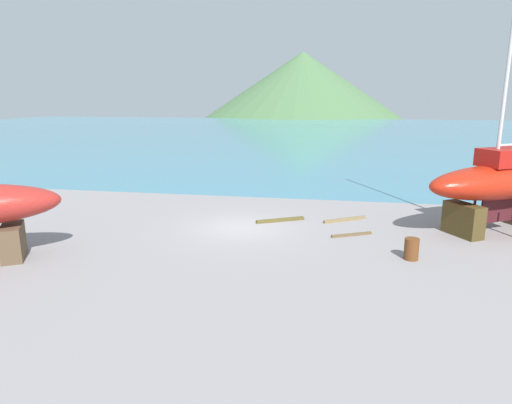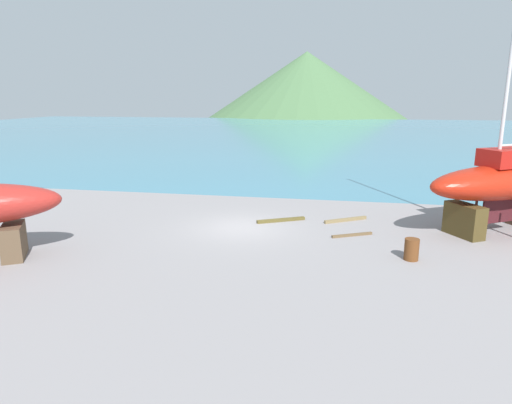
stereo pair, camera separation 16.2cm
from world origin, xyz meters
The scene contains 8 objects.
ground_plane centered at (0.00, -5.77, 0.00)m, with size 48.71×48.71×0.00m, color gray.
sea_water centered at (0.00, 55.13, 0.00)m, with size 163.12×97.44×0.01m, color teal.
headland_hill centered at (-7.58, 126.12, 0.00)m, with size 118.20×118.20×38.60m, color #4B7045.
sailboat_mid_port centered at (11.23, 1.59, 2.19)m, with size 7.58×5.78×12.92m.
barrel_tar_black centered at (7.00, -2.85, 0.40)m, with size 0.52×0.52×0.80m, color brown.
timber_plank_near centered at (1.63, 1.41, 0.07)m, with size 2.40×0.21×0.14m, color brown.
timber_plank_far centered at (4.66, 2.03, 0.07)m, with size 2.29×0.15×0.15m, color olive.
timber_short_skew centered at (4.93, -0.32, 0.05)m, with size 1.88×0.13×0.10m, color brown.
Camera 1 is at (4.22, -19.24, 5.83)m, focal length 31.64 mm.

